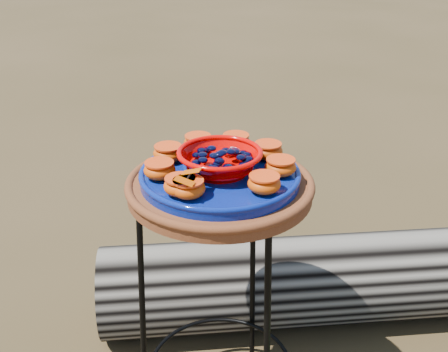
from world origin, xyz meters
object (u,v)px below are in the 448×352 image
at_px(driftwood_log, 344,278).
at_px(plant_stand, 220,310).
at_px(cobalt_plate, 220,177).
at_px(terracotta_saucer, 220,188).
at_px(red_bowl, 220,162).

bearing_deg(driftwood_log, plant_stand, -109.09).
height_order(plant_stand, cobalt_plate, cobalt_plate).
bearing_deg(cobalt_plate, terracotta_saucer, 0.00).
height_order(terracotta_saucer, driftwood_log, terracotta_saucer).
xyz_separation_m(terracotta_saucer, driftwood_log, (0.19, 0.56, -0.56)).
distance_m(cobalt_plate, driftwood_log, 0.84).
bearing_deg(terracotta_saucer, driftwood_log, 70.91).
xyz_separation_m(terracotta_saucer, red_bowl, (0.00, 0.00, 0.07)).
distance_m(terracotta_saucer, cobalt_plate, 0.03).
bearing_deg(terracotta_saucer, plant_stand, 0.00).
relative_size(cobalt_plate, red_bowl, 2.00).
height_order(terracotta_saucer, cobalt_plate, cobalt_plate).
bearing_deg(red_bowl, plant_stand, 0.00).
distance_m(plant_stand, cobalt_plate, 0.40).
distance_m(plant_stand, driftwood_log, 0.62).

